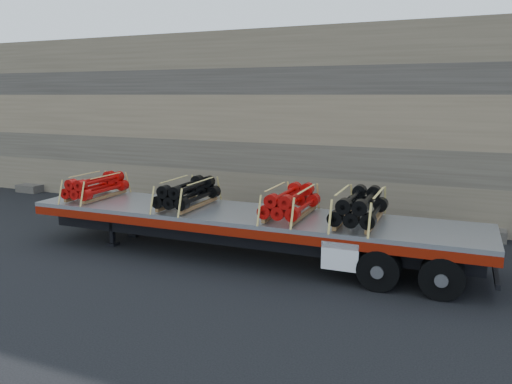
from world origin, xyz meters
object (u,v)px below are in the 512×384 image
(bundle_front, at_px, (96,187))
(bundle_midrear, at_px, (290,203))
(bundle_rear, at_px, (360,208))
(trailer, at_px, (245,234))
(bundle_midfront, at_px, (188,194))

(bundle_front, relative_size, bundle_midrear, 0.94)
(bundle_front, xyz_separation_m, bundle_rear, (8.48, 0.22, 0.04))
(trailer, height_order, bundle_midrear, bundle_midrear)
(trailer, relative_size, bundle_midrear, 6.04)
(bundle_midfront, bearing_deg, bundle_front, 180.00)
(bundle_front, xyz_separation_m, bundle_midfront, (3.38, 0.09, 0.02))
(trailer, relative_size, bundle_front, 6.40)
(bundle_front, xyz_separation_m, bundle_midrear, (6.59, 0.17, 0.02))
(trailer, xyz_separation_m, bundle_front, (-5.23, -0.13, 1.02))
(bundle_midfront, bearing_deg, bundle_midrear, 0.00)
(bundle_front, bearing_deg, bundle_midfront, -0.00)
(trailer, xyz_separation_m, bundle_midfront, (-1.85, -0.05, 1.05))
(bundle_front, distance_m, bundle_midrear, 6.60)
(bundle_front, distance_m, bundle_rear, 8.48)
(bundle_front, height_order, bundle_midrear, bundle_midrear)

